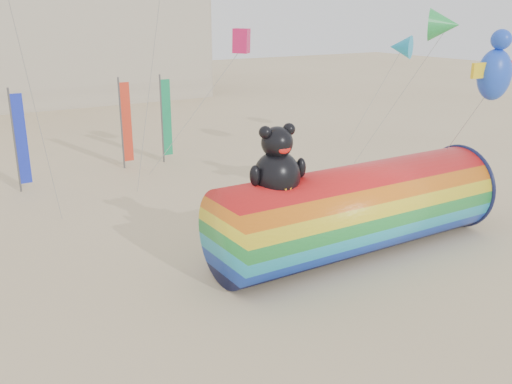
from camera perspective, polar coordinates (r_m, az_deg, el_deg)
ground at (r=20.19m, az=1.04°, el=-7.84°), size 160.00×160.00×0.00m
windsock_assembly at (r=21.44m, az=10.11°, el=-1.48°), size 11.51×3.50×5.30m
kite_handler at (r=27.78m, az=14.58°, el=0.74°), size 0.76×0.70×1.74m
fabric_bundle at (r=27.25m, az=18.14°, el=-1.45°), size 2.62×1.35×0.41m
festival_banners at (r=32.55m, az=-14.57°, el=6.39°), size 9.09×1.82×5.20m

